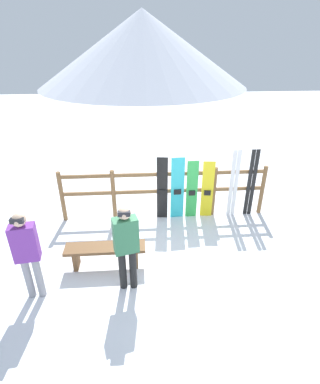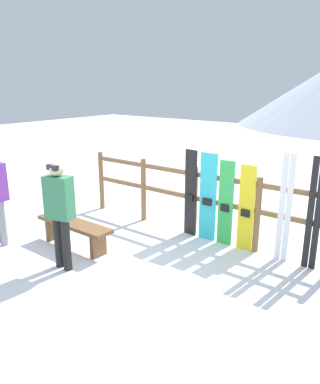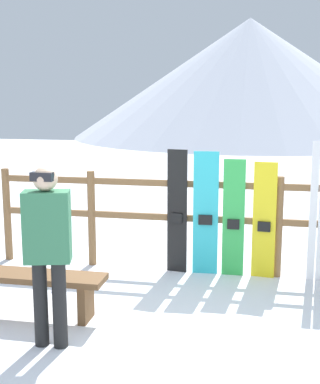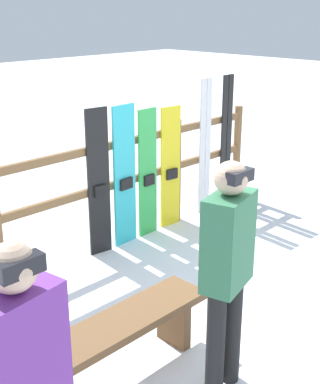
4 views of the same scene
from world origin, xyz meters
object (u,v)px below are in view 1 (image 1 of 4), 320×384
Objects in this scene: ski_pair_white at (234,184)px; ski_pair_black at (251,183)px; bench at (106,251)px; snowboard_yellow at (207,190)px; snowboard_black_stripe at (162,189)px; snowboard_green at (192,190)px; snowboard_cyan at (177,189)px; person_purple at (27,250)px; person_plaid_green at (126,243)px.

ski_pair_black is (0.42, 0.00, 0.00)m from ski_pair_white.
snowboard_yellow is (2.26, 1.65, 0.37)m from bench.
ski_pair_black is at bearing 0.09° from snowboard_black_stripe.
ski_pair_white is at bearing 0.20° from snowboard_green.
snowboard_black_stripe is 1.01× the size of snowboard_cyan.
snowboard_yellow is at bearing 36.06° from bench.
person_purple reaches higher than snowboard_green.
person_plaid_green is 3.64m from ski_pair_black.
person_plaid_green is at bearing -108.91° from snowboard_black_stripe.
snowboard_green is at bearing 180.00° from snowboard_yellow.
person_plaid_green is 0.96× the size of ski_pair_white.
ski_pair_white is at bearing 0.32° from snowboard_yellow.
snowboard_cyan is at bearing -179.89° from ski_pair_black.
bench is at bearing 126.87° from person_plaid_green.
ski_pair_black is (2.87, 2.23, -0.11)m from person_plaid_green.
person_plaid_green is 2.50m from snowboard_cyan.
bench is at bearing -153.43° from ski_pair_black.
snowboard_cyan reaches higher than snowboard_green.
person_purple is 3.80m from snowboard_green.
snowboard_green is at bearing -0.01° from snowboard_black_stripe.
snowboard_green is at bearing 41.02° from bench.
bench is 1.03× the size of snowboard_green.
person_purple is 4.10m from snowboard_yellow.
snowboard_black_stripe is 1.07× the size of snowboard_green.
ski_pair_white is (1.69, 0.00, 0.07)m from snowboard_black_stripe.
person_plaid_green is 0.96× the size of ski_pair_black.
person_purple is 0.97× the size of ski_pair_white.
snowboard_green is (0.70, -0.00, -0.05)m from snowboard_black_stripe.
bench is 2.30m from snowboard_cyan.
snowboard_yellow is (0.71, -0.00, -0.06)m from snowboard_cyan.
snowboard_cyan is at bearing 63.34° from person_plaid_green.
ski_pair_white reaches higher than person_plaid_green.
person_purple is 1.12× the size of snowboard_green.
person_purple is 3.28m from snowboard_black_stripe.
snowboard_black_stripe is at bearing 180.00° from snowboard_cyan.
ski_pair_black is at bearing 27.75° from person_purple.
ski_pair_black is at bearing 0.14° from snowboard_green.
snowboard_cyan is 0.35m from snowboard_green.
snowboard_black_stripe is 0.92× the size of ski_pair_black.
snowboard_cyan is 0.71m from snowboard_yellow.
person_plaid_green is at bearing -142.14° from ski_pair_black.
snowboard_green is (3.01, 2.32, -0.24)m from person_purple.
person_plaid_green reaches higher than bench.
snowboard_black_stripe is 0.36m from snowboard_cyan.
bench is 0.89× the size of ski_pair_black.
ski_pair_black reaches higher than bench.
person_plaid_green is 1.14× the size of snowboard_yellow.
snowboard_yellow is (1.07, -0.00, -0.06)m from snowboard_black_stripe.
person_plaid_green is at bearing -116.66° from snowboard_cyan.
ski_pair_black reaches higher than snowboard_cyan.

